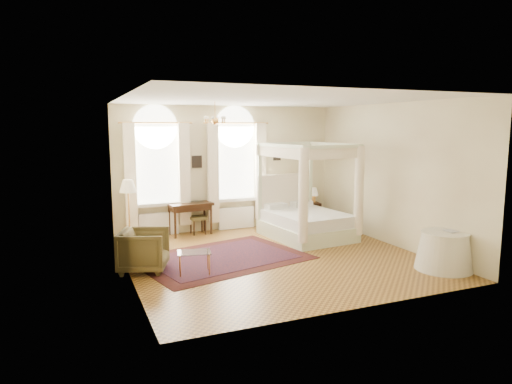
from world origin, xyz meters
The scene contains 18 objects.
ground centered at (0.00, 0.00, 0.00)m, with size 6.00×6.00×0.00m, color #A1722E.
room_walls centered at (0.00, 0.00, 1.98)m, with size 6.00×6.00×6.00m.
window_left centered at (-1.90, 2.87, 1.49)m, with size 1.62×0.27×3.29m.
window_right centered at (0.20, 2.87, 1.49)m, with size 1.62×0.27×3.29m.
chandelier centered at (-0.90, 1.20, 2.91)m, with size 0.51×0.45×0.50m.
wall_pictures centered at (0.09, 2.97, 1.89)m, with size 2.54×0.03×0.39m.
canopy_bed centered at (1.48, 1.26, 0.53)m, with size 1.99×2.35×2.35m.
nightstand centered at (2.44, 2.70, 0.30)m, with size 0.42×0.38×0.60m, color #311C0D.
nightstand_lamp centered at (2.53, 2.79, 0.87)m, with size 0.28×0.28×0.41m.
writing_desk centered at (-1.12, 2.70, 0.71)m, with size 1.16×0.70×0.83m.
laptop centered at (-0.95, 2.75, 0.84)m, with size 0.37×0.24×0.03m, color black.
stool centered at (-0.92, 2.70, 0.39)m, with size 0.41×0.41×0.46m.
armchair centered at (-2.70, 0.12, 0.41)m, with size 0.87×0.89×0.81m, color #4B4020.
coffee_table centered at (-1.85, -0.41, 0.38)m, with size 0.70×0.55×0.42m.
floor_lamp centered at (-2.70, 2.23, 1.32)m, with size 0.40×0.40×1.54m.
oriental_rug centered at (-1.06, 0.36, 0.01)m, with size 3.90×3.19×0.01m.
side_table centered at (2.70, -2.02, 0.36)m, with size 1.09×1.09×0.74m.
book centered at (2.73, -2.03, 0.75)m, with size 0.19×0.25×0.02m, color black.
Camera 1 is at (-3.97, -8.54, 2.76)m, focal length 32.00 mm.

